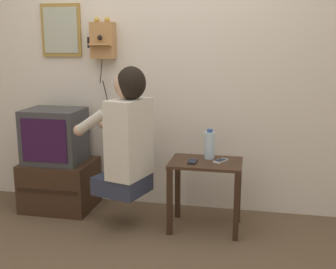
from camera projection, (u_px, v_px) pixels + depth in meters
The scene contains 10 objects.
wall_back at pixel (163, 60), 3.55m from camera, with size 6.80×0.05×2.55m.
side_table at pixel (206, 177), 3.22m from camera, with size 0.54×0.38×0.54m.
person at pixel (127, 134), 3.16m from camera, with size 0.58×0.49×0.98m.
tv_stand at pixel (60, 184), 3.68m from camera, with size 0.59×0.48×0.42m.
television at pixel (55, 136), 3.57m from camera, with size 0.48×0.38×0.46m.
wall_phone_antique at pixel (103, 40), 3.53m from camera, with size 0.24×0.18×0.72m.
framed_picture at pixel (61, 30), 3.64m from camera, with size 0.36×0.03×0.45m.
cell_phone_held at pixel (193, 162), 3.16m from camera, with size 0.06×0.13×0.01m.
cell_phone_spare at pixel (220, 161), 3.19m from camera, with size 0.11×0.14×0.01m.
water_bottle at pixel (210, 145), 3.25m from camera, with size 0.08×0.08×0.23m.
Camera 1 is at (0.77, -2.29, 1.43)m, focal length 45.00 mm.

